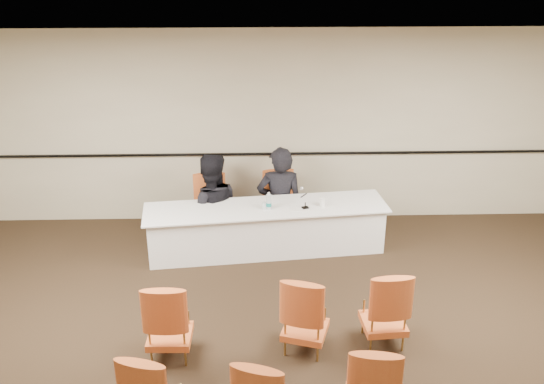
{
  "coord_description": "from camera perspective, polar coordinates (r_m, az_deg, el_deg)",
  "views": [
    {
      "loc": [
        -0.3,
        -4.86,
        4.26
      ],
      "look_at": [
        -0.08,
        2.6,
        1.04
      ],
      "focal_mm": 40.0,
      "sensor_mm": 36.0,
      "label": 1
    }
  ],
  "objects": [
    {
      "name": "wall_back",
      "position": [
        9.28,
        0.24,
        6.03
      ],
      "size": [
        10.0,
        0.04,
        3.0
      ],
      "primitive_type": "cube",
      "color": "#B2A88C",
      "rests_on": "ground"
    },
    {
      "name": "aud_chair_front_mid",
      "position": [
        6.68,
        3.18,
        -11.24
      ],
      "size": [
        0.63,
        0.63,
        0.95
      ],
      "primitive_type": null,
      "rotation": [
        0.0,
        0.0,
        -0.3
      ],
      "color": "#C24B22",
      "rests_on": "ground"
    },
    {
      "name": "panelist_second_chair",
      "position": [
        9.04,
        -5.78,
        -1.53
      ],
      "size": [
        0.55,
        0.55,
        0.95
      ],
      "primitive_type": null,
      "rotation": [
        0.0,
        0.0,
        0.11
      ],
      "color": "#C24B22",
      "rests_on": "ground"
    },
    {
      "name": "ceiling",
      "position": [
        5.03,
        1.82,
        8.82
      ],
      "size": [
        10.0,
        10.0,
        0.0
      ],
      "primitive_type": "plane",
      "rotation": [
        3.14,
        0.0,
        0.0
      ],
      "color": "white",
      "rests_on": "ground"
    },
    {
      "name": "aud_chair_front_left",
      "position": [
        6.66,
        -9.69,
        -11.66
      ],
      "size": [
        0.51,
        0.51,
        0.95
      ],
      "primitive_type": null,
      "rotation": [
        0.0,
        0.0,
        -0.02
      ],
      "color": "#C24B22",
      "rests_on": "ground"
    },
    {
      "name": "panelist_main",
      "position": [
        9.15,
        0.75,
        -1.42
      ],
      "size": [
        0.71,
        0.47,
        1.91
      ],
      "primitive_type": "imported",
      "rotation": [
        0.0,
        0.0,
        3.12
      ],
      "color": "black",
      "rests_on": "ground"
    },
    {
      "name": "aud_chair_back_right",
      "position": [
        5.85,
        9.41,
        -17.36
      ],
      "size": [
        0.57,
        0.57,
        0.95
      ],
      "primitive_type": null,
      "rotation": [
        0.0,
        0.0,
        -0.15
      ],
      "color": "#C24B22",
      "rests_on": "ground"
    },
    {
      "name": "drinking_glass",
      "position": [
        8.45,
        -0.74,
        -1.3
      ],
      "size": [
        0.08,
        0.08,
        0.1
      ],
      "primitive_type": "cylinder",
      "rotation": [
        0.0,
        0.0,
        -0.29
      ],
      "color": "silver",
      "rests_on": "panel_table"
    },
    {
      "name": "papers",
      "position": [
        8.51,
        2.62,
        -1.51
      ],
      "size": [
        0.31,
        0.23,
        0.0
      ],
      "primitive_type": "cube",
      "rotation": [
        0.0,
        0.0,
        0.04
      ],
      "color": "white",
      "rests_on": "panel_table"
    },
    {
      "name": "panelist_second",
      "position": [
        9.08,
        -5.76,
        -2.02
      ],
      "size": [
        1.01,
        0.84,
        1.88
      ],
      "primitive_type": "imported",
      "rotation": [
        0.0,
        0.0,
        3.3
      ],
      "color": "black",
      "rests_on": "ground"
    },
    {
      "name": "wall_rail",
      "position": [
        9.37,
        0.24,
        3.62
      ],
      "size": [
        9.8,
        0.04,
        0.03
      ],
      "primitive_type": "cube",
      "color": "black",
      "rests_on": "wall_back"
    },
    {
      "name": "microphone",
      "position": [
        8.45,
        3.16,
        -0.69
      ],
      "size": [
        0.15,
        0.22,
        0.28
      ],
      "primitive_type": null,
      "rotation": [
        0.0,
        0.0,
        0.3
      ],
      "color": "black",
      "rests_on": "panel_table"
    },
    {
      "name": "panel_table",
      "position": [
        8.69,
        -0.54,
        -3.47
      ],
      "size": [
        3.5,
        1.18,
        0.69
      ],
      "primitive_type": null,
      "rotation": [
        0.0,
        0.0,
        0.11
      ],
      "color": "white",
      "rests_on": "ground"
    },
    {
      "name": "water_bottle",
      "position": [
        8.42,
        -0.31,
        -0.84
      ],
      "size": [
        0.08,
        0.08,
        0.25
      ],
      "primitive_type": null,
      "rotation": [
        0.0,
        0.0,
        -0.02
      ],
      "color": "#17827D",
      "rests_on": "panel_table"
    },
    {
      "name": "aud_chair_front_right",
      "position": [
        6.88,
        10.55,
        -10.51
      ],
      "size": [
        0.54,
        0.54,
        0.95
      ],
      "primitive_type": null,
      "rotation": [
        0.0,
        0.0,
        0.08
      ],
      "color": "#C24B22",
      "rests_on": "ground"
    },
    {
      "name": "panelist_main_chair",
      "position": [
        9.13,
        0.75,
        -1.15
      ],
      "size": [
        0.55,
        0.55,
        0.95
      ],
      "primitive_type": null,
      "rotation": [
        0.0,
        0.0,
        0.11
      ],
      "color": "#C24B22",
      "rests_on": "ground"
    },
    {
      "name": "coffee_cup",
      "position": [
        8.56,
        4.77,
        -0.98
      ],
      "size": [
        0.09,
        0.09,
        0.12
      ],
      "primitive_type": "cylinder",
      "rotation": [
        0.0,
        0.0,
        -0.16
      ],
      "color": "white",
      "rests_on": "panel_table"
    }
  ]
}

